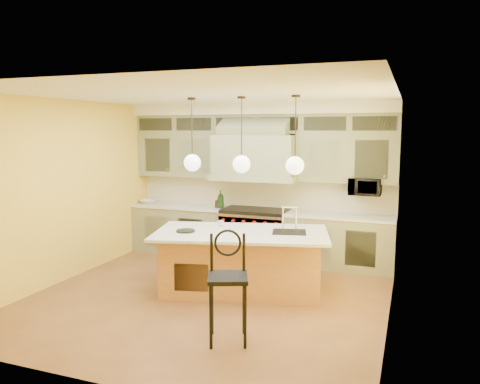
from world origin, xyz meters
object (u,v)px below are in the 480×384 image
at_px(kitchen_island, 242,260).
at_px(range, 255,234).
at_px(counter_stool, 228,279).
at_px(microwave, 365,187).

bearing_deg(kitchen_island, range, 87.86).
relative_size(kitchen_island, counter_stool, 2.19).
distance_m(range, microwave, 2.18).
height_order(range, counter_stool, counter_stool).
distance_m(range, counter_stool, 3.43).
bearing_deg(microwave, kitchen_island, -131.54).
bearing_deg(counter_stool, kitchen_island, 82.82).
bearing_deg(counter_stool, microwave, 49.39).
bearing_deg(range, counter_stool, -76.78).
distance_m(range, kitchen_island, 1.73).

